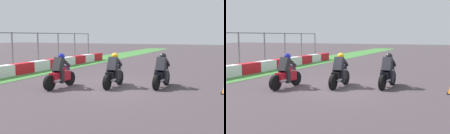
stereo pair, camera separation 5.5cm
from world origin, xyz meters
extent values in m
plane|color=#473C41|center=(0.00, 0.00, 0.00)|extent=(120.00, 120.00, 0.00)
cube|color=white|center=(0.00, 6.72, 0.32)|extent=(1.58, 0.60, 0.64)
cube|color=red|center=(1.61, 6.72, 0.32)|extent=(1.58, 0.60, 0.64)
cube|color=white|center=(3.22, 6.72, 0.32)|extent=(1.58, 0.60, 0.64)
cube|color=red|center=(4.83, 6.72, 0.32)|extent=(1.58, 0.60, 0.64)
cube|color=white|center=(6.44, 6.72, 0.32)|extent=(1.58, 0.60, 0.64)
cube|color=red|center=(8.05, 6.72, 0.32)|extent=(1.58, 0.60, 0.64)
cube|color=white|center=(9.66, 6.72, 0.32)|extent=(1.58, 0.60, 0.64)
cube|color=red|center=(11.27, 6.72, 0.32)|extent=(1.58, 0.60, 0.64)
cylinder|color=slate|center=(2.54, 8.26, 1.25)|extent=(0.10, 0.10, 2.49)
cylinder|color=slate|center=(5.07, 8.26, 1.25)|extent=(0.10, 0.10, 2.49)
cylinder|color=slate|center=(7.61, 8.26, 1.25)|extent=(0.10, 0.10, 2.49)
cylinder|color=slate|center=(10.14, 8.26, 1.25)|extent=(0.10, 0.10, 2.49)
cylinder|color=slate|center=(12.68, 8.26, 1.25)|extent=(0.10, 0.10, 2.49)
cylinder|color=black|center=(1.51, -1.95, 0.32)|extent=(0.65, 0.19, 0.64)
cylinder|color=black|center=(0.11, -1.84, 0.32)|extent=(0.65, 0.19, 0.64)
cube|color=black|center=(0.81, -1.89, 0.50)|extent=(1.12, 0.41, 0.40)
ellipsoid|color=black|center=(0.91, -1.90, 0.80)|extent=(0.50, 0.34, 0.24)
cube|color=red|center=(0.30, -1.85, 0.52)|extent=(0.07, 0.16, 0.08)
cylinder|color=#A5A5AD|center=(0.45, -2.02, 0.37)|extent=(0.43, 0.13, 0.10)
cube|color=black|center=(0.71, -1.89, 1.02)|extent=(0.52, 0.44, 0.66)
sphere|color=black|center=(0.93, -1.90, 1.36)|extent=(0.32, 0.32, 0.30)
cube|color=#425C59|center=(1.31, -1.93, 0.84)|extent=(0.18, 0.27, 0.23)
cube|color=black|center=(0.71, -1.68, 0.50)|extent=(0.19, 0.15, 0.52)
cube|color=black|center=(0.67, -2.08, 0.50)|extent=(0.19, 0.15, 0.52)
cube|color=black|center=(1.10, -1.74, 1.04)|extent=(0.39, 0.13, 0.31)
cube|color=black|center=(1.07, -2.10, 1.04)|extent=(0.39, 0.13, 0.31)
cylinder|color=black|center=(0.74, 0.07, 0.32)|extent=(0.64, 0.14, 0.64)
cylinder|color=black|center=(-0.66, 0.07, 0.32)|extent=(0.64, 0.14, 0.64)
cube|color=black|center=(0.04, 0.07, 0.50)|extent=(1.10, 0.32, 0.40)
ellipsoid|color=black|center=(0.14, 0.07, 0.80)|extent=(0.48, 0.30, 0.24)
cube|color=red|center=(-0.47, 0.07, 0.52)|extent=(0.06, 0.16, 0.08)
cylinder|color=#A5A5AD|center=(-0.31, -0.09, 0.37)|extent=(0.42, 0.10, 0.10)
cube|color=#22222A|center=(-0.06, 0.07, 1.02)|extent=(0.49, 0.40, 0.66)
sphere|color=orange|center=(0.16, 0.07, 1.36)|extent=(0.30, 0.30, 0.30)
cube|color=slate|center=(0.54, 0.07, 0.84)|extent=(0.16, 0.26, 0.23)
cube|color=#22222A|center=(-0.08, 0.27, 0.50)|extent=(0.18, 0.14, 0.52)
cube|color=#22222A|center=(-0.08, -0.13, 0.50)|extent=(0.18, 0.14, 0.52)
cube|color=#22222A|center=(0.32, 0.25, 1.04)|extent=(0.39, 0.10, 0.31)
cube|color=#22222A|center=(0.32, -0.11, 1.04)|extent=(0.39, 0.10, 0.31)
cylinder|color=black|center=(-0.39, 2.08, 0.32)|extent=(0.65, 0.19, 0.64)
cylinder|color=black|center=(-1.78, 2.18, 0.32)|extent=(0.65, 0.19, 0.64)
cube|color=red|center=(-1.08, 2.13, 0.50)|extent=(1.12, 0.40, 0.40)
ellipsoid|color=red|center=(-0.98, 2.13, 0.80)|extent=(0.50, 0.33, 0.24)
cube|color=red|center=(-1.59, 2.17, 0.52)|extent=(0.07, 0.16, 0.08)
cylinder|color=#A5A5AD|center=(-1.44, 2.00, 0.37)|extent=(0.43, 0.13, 0.10)
cube|color=#232325|center=(-1.18, 2.14, 1.02)|extent=(0.51, 0.43, 0.66)
sphere|color=#1D23B4|center=(-0.96, 2.13, 1.36)|extent=(0.32, 0.32, 0.30)
cube|color=#565793|center=(-0.58, 2.10, 0.84)|extent=(0.17, 0.27, 0.23)
cube|color=#232325|center=(-1.19, 2.34, 0.50)|extent=(0.19, 0.15, 0.52)
cube|color=#232325|center=(-1.22, 1.94, 0.50)|extent=(0.19, 0.15, 0.52)
cube|color=#232325|center=(-0.79, 2.29, 1.04)|extent=(0.39, 0.13, 0.31)
cube|color=#232325|center=(-0.82, 1.93, 1.04)|extent=(0.39, 0.13, 0.31)
camera|label=1|loc=(-10.84, -4.62, 2.27)|focal=43.42mm
camera|label=2|loc=(-10.82, -4.67, 2.27)|focal=43.42mm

